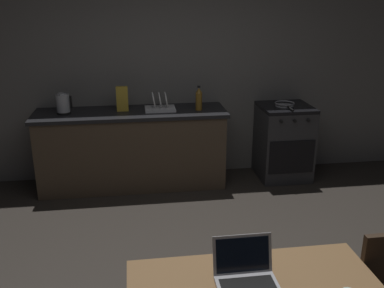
% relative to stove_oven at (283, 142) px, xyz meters
% --- Properties ---
extents(back_wall, '(6.40, 0.10, 2.73)m').
position_rel_stove_oven_xyz_m(back_wall, '(-1.00, 0.35, 0.92)').
color(back_wall, slate).
rests_on(back_wall, ground_plane).
extents(kitchen_counter, '(2.16, 0.64, 0.90)m').
position_rel_stove_oven_xyz_m(kitchen_counter, '(-1.83, 0.00, 0.00)').
color(kitchen_counter, '#4C3D2D').
rests_on(kitchen_counter, ground_plane).
extents(stove_oven, '(0.60, 0.62, 0.90)m').
position_rel_stove_oven_xyz_m(stove_oven, '(0.00, 0.00, 0.00)').
color(stove_oven, '#2D2D30').
rests_on(stove_oven, ground_plane).
extents(laptop, '(0.32, 0.28, 0.22)m').
position_rel_stove_oven_xyz_m(laptop, '(-1.26, -2.95, 0.31)').
color(laptop, '#99999E').
rests_on(laptop, dining_table).
extents(electric_kettle, '(0.17, 0.15, 0.23)m').
position_rel_stove_oven_xyz_m(electric_kettle, '(-2.56, 0.00, 0.56)').
color(electric_kettle, black).
rests_on(electric_kettle, kitchen_counter).
extents(bottle, '(0.07, 0.07, 0.28)m').
position_rel_stove_oven_xyz_m(bottle, '(-1.06, -0.05, 0.58)').
color(bottle, '#8C601E').
rests_on(bottle, kitchen_counter).
extents(frying_pan, '(0.23, 0.40, 0.05)m').
position_rel_stove_oven_xyz_m(frying_pan, '(-0.03, -0.03, 0.47)').
color(frying_pan, gray).
rests_on(frying_pan, stove_oven).
extents(cereal_box, '(0.13, 0.05, 0.28)m').
position_rel_stove_oven_xyz_m(cereal_box, '(-1.91, 0.02, 0.59)').
color(cereal_box, gold).
rests_on(cereal_box, kitchen_counter).
extents(dish_rack, '(0.34, 0.26, 0.21)m').
position_rel_stove_oven_xyz_m(dish_rack, '(-1.49, 0.00, 0.50)').
color(dish_rack, silver).
rests_on(dish_rack, kitchen_counter).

